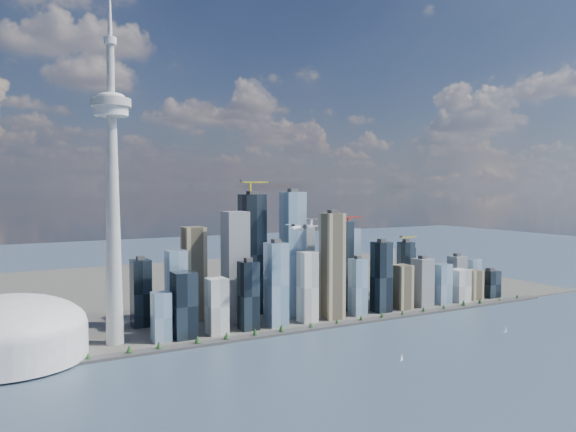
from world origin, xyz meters
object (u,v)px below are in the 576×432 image
needle_tower (113,186)px  sailboat_east (506,330)px  sailboat_west (402,358)px  airplane (303,227)px  dome_stadium (9,333)px

needle_tower → sailboat_east: (568.50, -224.22, -232.66)m
needle_tower → sailboat_east: size_ratio=55.59×
needle_tower → sailboat_west: (324.27, -257.98, -232.60)m
needle_tower → airplane: 291.04m
sailboat_west → sailboat_east: 246.55m
airplane → sailboat_east: airplane is taller
dome_stadium → sailboat_east: 741.07m
sailboat_east → sailboat_west: bearing=-159.6°
needle_tower → sailboat_east: 653.91m
sailboat_west → needle_tower: bearing=119.1°
airplane → sailboat_west: bearing=-97.1°
dome_stadium → airplane: size_ratio=3.25×
airplane → sailboat_west: 248.75m
dome_stadium → needle_tower: bearing=4.1°
needle_tower → dome_stadium: size_ratio=2.75×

